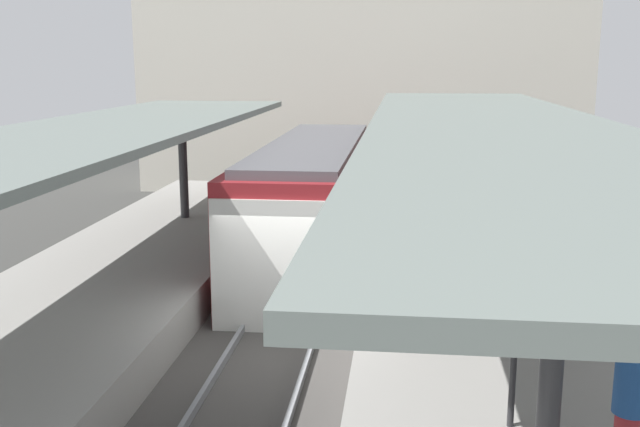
# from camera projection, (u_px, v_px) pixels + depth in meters

# --- Properties ---
(ground_plane) EXTENTS (80.00, 80.00, 0.00)m
(ground_plane) POSITION_uv_depth(u_px,v_px,m) (269.00, 368.00, 12.98)
(ground_plane) COLOR #383835
(platform_left) EXTENTS (4.40, 28.00, 1.00)m
(platform_left) POSITION_uv_depth(u_px,v_px,m) (62.00, 332.00, 13.30)
(platform_left) COLOR gray
(platform_left) RESTS_ON ground_plane
(platform_right) EXTENTS (4.40, 28.00, 1.00)m
(platform_right) POSITION_uv_depth(u_px,v_px,m) (489.00, 351.00, 12.46)
(platform_right) COLOR gray
(platform_right) RESTS_ON ground_plane
(track_ballast) EXTENTS (3.20, 28.00, 0.20)m
(track_ballast) POSITION_uv_depth(u_px,v_px,m) (269.00, 362.00, 12.96)
(track_ballast) COLOR #423F3D
(track_ballast) RESTS_ON ground_plane
(rail_near_side) EXTENTS (0.08, 28.00, 0.14)m
(rail_near_side) POSITION_uv_depth(u_px,v_px,m) (229.00, 352.00, 13.01)
(rail_near_side) COLOR slate
(rail_near_side) RESTS_ON track_ballast
(rail_far_side) EXTENTS (0.08, 28.00, 0.14)m
(rail_far_side) POSITION_uv_depth(u_px,v_px,m) (309.00, 355.00, 12.85)
(rail_far_side) COLOR slate
(rail_far_side) RESTS_ON track_ballast
(commuter_train) EXTENTS (2.78, 10.86, 3.10)m
(commuter_train) POSITION_uv_depth(u_px,v_px,m) (314.00, 202.00, 19.04)
(commuter_train) COLOR maroon
(commuter_train) RESTS_ON track_ballast
(canopy_left) EXTENTS (4.18, 21.00, 3.03)m
(canopy_left) POSITION_uv_depth(u_px,v_px,m) (83.00, 137.00, 13.96)
(canopy_left) COLOR #333335
(canopy_left) RESTS_ON platform_left
(canopy_right) EXTENTS (4.18, 21.00, 3.31)m
(canopy_right) POSITION_uv_depth(u_px,v_px,m) (490.00, 126.00, 13.06)
(canopy_right) COLOR #333335
(canopy_right) RESTS_ON platform_right
(platform_bench) EXTENTS (1.40, 0.41, 0.86)m
(platform_bench) POSITION_uv_depth(u_px,v_px,m) (461.00, 256.00, 14.79)
(platform_bench) COLOR black
(platform_bench) RESTS_ON platform_right
(platform_sign) EXTENTS (0.90, 0.08, 2.21)m
(platform_sign) POSITION_uv_depth(u_px,v_px,m) (517.00, 298.00, 8.54)
(platform_sign) COLOR #262628
(platform_sign) RESTS_ON platform_right
(passenger_near_bench) EXTENTS (0.36, 0.36, 1.68)m
(passenger_near_bench) POSITION_uv_depth(u_px,v_px,m) (630.00, 405.00, 7.51)
(passenger_near_bench) COLOR maroon
(passenger_near_bench) RESTS_ON platform_right
(passenger_mid_platform) EXTENTS (0.36, 0.36, 1.60)m
(passenger_mid_platform) POSITION_uv_depth(u_px,v_px,m) (494.00, 288.00, 11.51)
(passenger_mid_platform) COLOR #232328
(passenger_mid_platform) RESTS_ON platform_right
(station_building_backdrop) EXTENTS (18.00, 6.00, 11.00)m
(station_building_backdrop) POSITION_uv_depth(u_px,v_px,m) (363.00, 56.00, 31.25)
(station_building_backdrop) COLOR beige
(station_building_backdrop) RESTS_ON ground_plane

